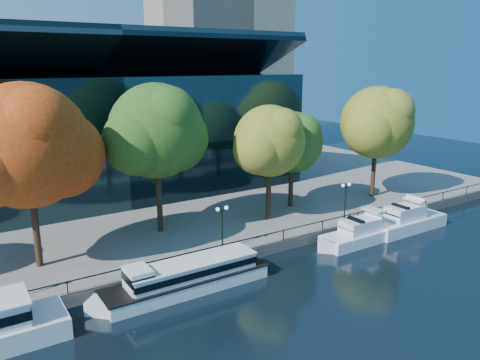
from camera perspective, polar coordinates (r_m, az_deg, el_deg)
ground at (r=40.64m, az=2.47°, el=-11.40°), size 160.00×160.00×0.00m
promenade at (r=71.63m, az=-14.54°, el=-0.10°), size 90.00×67.08×1.00m
railing at (r=42.34m, az=-0.06°, el=-7.45°), size 88.20×0.08×0.99m
convention_building at (r=64.67m, az=-17.04°, el=5.48°), size 50.00×24.57×21.43m
tour_boat at (r=37.67m, az=-6.95°, el=-11.63°), size 14.79×3.30×2.81m
cruiser_near at (r=48.55m, az=14.57°, el=-6.25°), size 10.96×2.82×3.17m
cruiser_far at (r=53.10m, az=19.41°, el=-4.69°), size 10.85×3.01×3.54m
tree_1 at (r=40.38m, az=-24.23°, el=3.56°), size 12.45×10.21×15.15m
tree_2 at (r=45.75m, az=-9.90°, el=5.68°), size 11.45×9.39×14.74m
tree_3 at (r=49.16m, az=3.78°, el=4.59°), size 9.41×7.72×12.33m
tree_4 at (r=54.23m, az=6.51°, el=4.45°), size 8.83×7.24×11.18m
tree_5 at (r=60.28m, az=16.50°, el=6.56°), size 11.10×9.11×13.83m
lamp_1 at (r=42.11m, az=-2.19°, el=-4.62°), size 1.26×0.36×4.03m
lamp_2 at (r=51.32m, az=12.76°, el=-1.52°), size 1.26×0.36×4.03m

